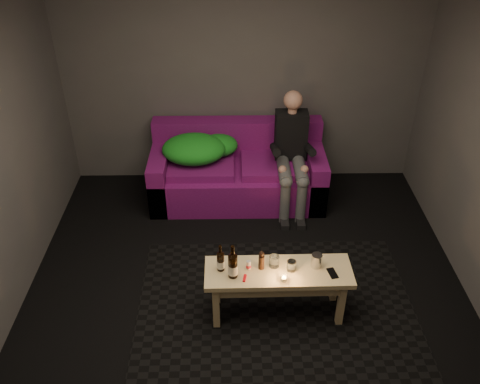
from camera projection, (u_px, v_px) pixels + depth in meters
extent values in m
plane|color=black|center=(247.00, 312.00, 4.43)|extent=(4.50, 4.50, 0.00)
plane|color=silver|center=(251.00, 4.00, 2.97)|extent=(4.50, 4.50, 0.00)
plane|color=#4E4C4E|center=(243.00, 74.00, 5.56)|extent=(4.00, 0.00, 4.00)
cube|color=black|center=(276.00, 307.00, 4.47)|extent=(2.44, 1.79, 0.01)
cube|color=#660D59|center=(238.00, 182.00, 5.78)|extent=(1.92, 0.86, 0.40)
cube|color=#660D59|center=(237.00, 136.00, 5.82)|extent=(1.92, 0.21, 0.42)
cube|color=#660D59|center=(161.00, 175.00, 5.72)|extent=(0.19, 0.86, 0.59)
cube|color=#660D59|center=(314.00, 174.00, 5.74)|extent=(0.19, 0.86, 0.59)
cube|color=#660D59|center=(201.00, 166.00, 5.60)|extent=(0.72, 0.58, 0.10)
cube|color=#660D59|center=(274.00, 166.00, 5.61)|extent=(0.72, 0.58, 0.10)
ellipsoid|color=#1A9324|center=(194.00, 149.00, 5.53)|extent=(0.69, 0.54, 0.29)
ellipsoid|color=#1A9324|center=(219.00, 145.00, 5.66)|extent=(0.42, 0.35, 0.23)
ellipsoid|color=#1A9324|center=(176.00, 149.00, 5.66)|extent=(0.31, 0.25, 0.15)
cube|color=black|center=(291.00, 135.00, 5.50)|extent=(0.35, 0.21, 0.53)
sphere|color=tan|center=(293.00, 100.00, 5.28)|extent=(0.20, 0.20, 0.20)
cylinder|color=#43464D|center=(284.00, 170.00, 5.41)|extent=(0.13, 0.48, 0.13)
cylinder|color=#43464D|center=(300.00, 170.00, 5.41)|extent=(0.13, 0.48, 0.13)
cylinder|color=#43464D|center=(285.00, 203.00, 5.37)|extent=(0.11, 0.11, 0.49)
cylinder|color=#43464D|center=(301.00, 203.00, 5.37)|extent=(0.11, 0.11, 0.49)
cube|color=black|center=(284.00, 222.00, 5.44)|extent=(0.09, 0.21, 0.06)
cube|color=black|center=(300.00, 222.00, 5.44)|extent=(0.09, 0.21, 0.06)
cube|color=#EACA89|center=(278.00, 272.00, 4.16)|extent=(1.21, 0.40, 0.04)
cube|color=#EACA89|center=(278.00, 279.00, 4.21)|extent=(1.06, 0.31, 0.11)
cube|color=#EACA89|center=(216.00, 307.00, 4.18)|extent=(0.06, 0.06, 0.45)
cube|color=#EACA89|center=(216.00, 283.00, 4.40)|extent=(0.06, 0.06, 0.45)
cube|color=#EACA89|center=(341.00, 305.00, 4.20)|extent=(0.06, 0.06, 0.45)
cube|color=#EACA89|center=(335.00, 281.00, 4.43)|extent=(0.06, 0.06, 0.45)
cylinder|color=black|center=(221.00, 262.00, 4.11)|extent=(0.06, 0.06, 0.17)
cylinder|color=white|center=(221.00, 264.00, 4.12)|extent=(0.06, 0.06, 0.07)
cone|color=black|center=(220.00, 252.00, 4.06)|extent=(0.06, 0.06, 0.03)
cylinder|color=black|center=(220.00, 250.00, 4.04)|extent=(0.02, 0.02, 0.08)
cylinder|color=black|center=(233.00, 266.00, 4.03)|extent=(0.08, 0.08, 0.21)
cylinder|color=white|center=(233.00, 269.00, 4.05)|extent=(0.08, 0.08, 0.09)
cone|color=black|center=(233.00, 255.00, 3.97)|extent=(0.08, 0.08, 0.03)
cylinder|color=black|center=(233.00, 251.00, 3.95)|extent=(0.03, 0.03, 0.10)
cylinder|color=silver|center=(249.00, 265.00, 4.14)|extent=(0.04, 0.04, 0.08)
cylinder|color=black|center=(261.00, 262.00, 4.13)|extent=(0.05, 0.05, 0.13)
cylinder|color=white|center=(274.00, 261.00, 4.17)|extent=(0.11, 0.11, 0.10)
cylinder|color=white|center=(284.00, 278.00, 4.04)|extent=(0.06, 0.06, 0.04)
sphere|color=orange|center=(284.00, 277.00, 4.04)|extent=(0.02, 0.02, 0.02)
cylinder|color=white|center=(291.00, 266.00, 4.13)|extent=(0.09, 0.09, 0.09)
cylinder|color=#ABADB2|center=(317.00, 261.00, 4.16)|extent=(0.11, 0.11, 0.12)
cube|color=black|center=(332.00, 273.00, 4.12)|extent=(0.09, 0.14, 0.01)
cube|color=red|center=(245.00, 278.00, 4.07)|extent=(0.04, 0.08, 0.01)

